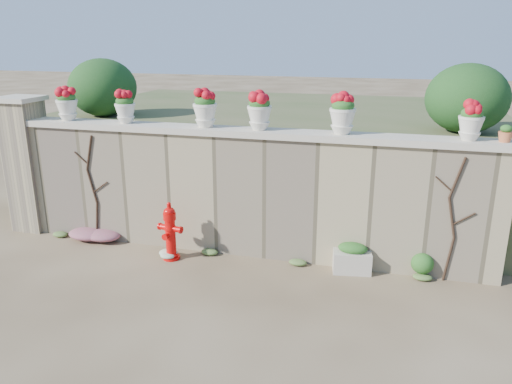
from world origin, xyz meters
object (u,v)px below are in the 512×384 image
(fire_hydrant, at_px, (170,231))
(terracotta_pot, at_px, (506,134))
(planter_box, at_px, (352,258))
(urn_pot_0, at_px, (67,104))

(fire_hydrant, bearing_deg, terracotta_pot, 16.09)
(planter_box, bearing_deg, urn_pot_0, 167.37)
(fire_hydrant, xyz_separation_m, planter_box, (2.89, 0.32, -0.27))
(fire_hydrant, xyz_separation_m, terracotta_pot, (4.85, 0.61, 1.72))
(urn_pot_0, bearing_deg, fire_hydrant, -16.09)
(planter_box, distance_m, urn_pot_0, 5.47)
(fire_hydrant, height_order, urn_pot_0, urn_pot_0)
(fire_hydrant, bearing_deg, urn_pot_0, 172.80)
(fire_hydrant, xyz_separation_m, urn_pot_0, (-2.12, 0.61, 1.90))
(planter_box, distance_m, terracotta_pot, 2.80)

